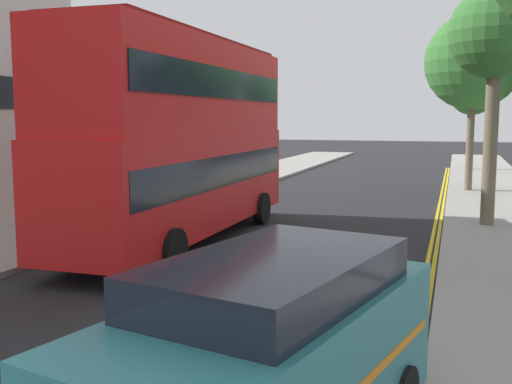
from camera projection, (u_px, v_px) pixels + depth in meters
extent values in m
cube|color=#9E9991|center=(109.00, 217.00, 20.84)|extent=(4.00, 80.00, 0.14)
cube|color=yellow|center=(436.00, 253.00, 15.57)|extent=(0.10, 56.00, 0.01)
cube|color=yellow|center=(429.00, 253.00, 15.62)|extent=(0.10, 56.00, 0.01)
cube|color=red|center=(184.00, 180.00, 16.88)|extent=(2.57, 10.82, 2.60)
cube|color=red|center=(182.00, 88.00, 16.57)|extent=(2.52, 10.60, 2.50)
cube|color=black|center=(183.00, 169.00, 16.84)|extent=(2.60, 10.39, 0.84)
cube|color=black|center=(182.00, 84.00, 16.56)|extent=(2.59, 10.17, 0.80)
cube|color=yellow|center=(246.00, 123.00, 21.77)|extent=(2.00, 0.07, 0.44)
cube|color=maroon|center=(181.00, 39.00, 16.41)|extent=(2.32, 9.74, 0.10)
cylinder|color=black|center=(192.00, 205.00, 20.57)|extent=(0.31, 1.04, 1.04)
cylinder|color=black|center=(262.00, 208.00, 19.81)|extent=(0.31, 1.04, 1.04)
cylinder|color=black|center=(76.00, 244.00, 14.25)|extent=(0.31, 1.04, 1.04)
cylinder|color=black|center=(173.00, 251.00, 13.49)|extent=(0.31, 1.04, 1.04)
cube|color=teal|center=(269.00, 372.00, 6.07)|extent=(2.92, 5.01, 1.50)
cube|color=black|center=(277.00, 292.00, 6.10)|extent=(2.36, 3.36, 0.76)
cube|color=orange|center=(269.00, 368.00, 6.06)|extent=(2.85, 4.65, 0.10)
cylinder|color=black|center=(265.00, 361.00, 7.84)|extent=(0.37, 0.71, 0.68)
cylinder|color=#6B6047|center=(490.00, 144.00, 18.71)|extent=(0.42, 0.42, 5.07)
cylinder|color=#6B6047|center=(497.00, 48.00, 18.89)|extent=(1.28, 0.32, 0.95)
cylinder|color=#6B6047|center=(473.00, 45.00, 18.95)|extent=(1.03, 1.33, 1.15)
cylinder|color=#6B6047|center=(479.00, 44.00, 18.09)|extent=(0.97, 1.06, 0.97)
cylinder|color=#6B6047|center=(506.00, 41.00, 17.63)|extent=(1.40, 0.66, 1.08)
sphere|color=#33702D|center=(496.00, 32.00, 18.29)|extent=(2.83, 2.83, 2.83)
cylinder|color=#6B6047|center=(470.00, 141.00, 27.75)|extent=(0.34, 0.34, 4.55)
cylinder|color=#6B6047|center=(482.00, 84.00, 27.23)|extent=(0.30, 0.88, 0.66)
cylinder|color=#6B6047|center=(473.00, 82.00, 27.96)|extent=(1.24, 0.21, 0.91)
cylinder|color=#6B6047|center=(461.00, 83.00, 27.46)|extent=(0.39, 1.09, 0.82)
cylinder|color=#6B6047|center=(475.00, 84.00, 27.02)|extent=(0.91, 0.30, 0.68)
sphere|color=#33702D|center=(473.00, 61.00, 27.31)|extent=(4.35, 4.35, 4.35)
cylinder|color=#6B6047|center=(471.00, 138.00, 39.12)|extent=(0.37, 0.37, 4.09)
cylinder|color=#6B6047|center=(481.00, 100.00, 38.65)|extent=(0.14, 1.13, 0.84)
cylinder|color=#6B6047|center=(476.00, 101.00, 39.17)|extent=(0.95, 0.54, 0.75)
cylinder|color=#6B6047|center=(467.00, 101.00, 39.16)|extent=(0.60, 0.77, 0.65)
cylinder|color=#6B6047|center=(466.00, 101.00, 38.82)|extent=(0.42, 0.86, 0.66)
cylinder|color=#6B6047|center=(474.00, 97.00, 38.07)|extent=(1.56, 0.32, 1.14)
sphere|color=#33702D|center=(473.00, 92.00, 38.76)|extent=(2.99, 2.99, 2.99)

